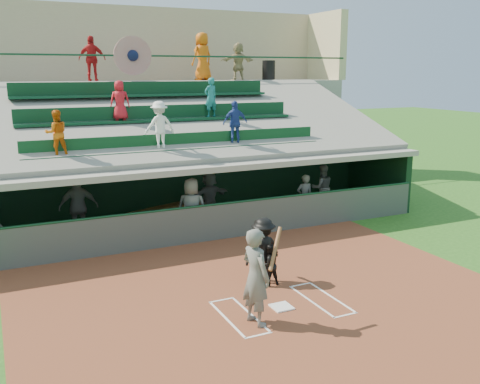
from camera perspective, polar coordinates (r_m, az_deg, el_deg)
name	(u,v)px	position (r m, az deg, el deg)	size (l,w,h in m)	color
ground	(282,308)	(11.84, 4.45, -12.27)	(100.00, 100.00, 0.00)	#265919
dirt_slab	(271,299)	(12.24, 3.28, -11.34)	(11.00, 9.00, 0.02)	brown
home_plate	(282,307)	(11.83, 4.46, -12.11)	(0.43, 0.43, 0.03)	white
batters_box_chalk	(282,307)	(11.83, 4.46, -12.17)	(2.65, 1.85, 0.01)	silver
dugout_floor	(180,227)	(17.64, -6.44, -3.73)	(16.00, 3.50, 0.04)	gray
concourse_slab	(127,136)	(23.58, -11.93, 5.90)	(20.00, 3.00, 4.60)	gray
grandstand	(146,145)	(20.70, -9.99, 4.96)	(20.40, 10.40, 7.80)	#4D524D
batter_at_plate	(256,276)	(10.74, 1.71, -8.99)	(0.94, 0.83, 2.00)	#545752
catcher	(269,265)	(12.79, 3.13, -7.75)	(0.49, 0.38, 1.01)	black
home_umpire	(263,250)	(12.93, 2.49, -6.18)	(1.02, 0.59, 1.58)	black
dugout_bench	(167,212)	(18.70, -7.77, -2.08)	(14.01, 0.42, 0.42)	brown
dugout_player_b	(79,207)	(16.77, -16.83, -1.55)	(1.15, 0.48, 1.96)	#525550
dugout_player_c	(192,208)	(16.15, -5.17, -1.76)	(0.91, 0.59, 1.86)	#50534E
dugout_player_d	(209,196)	(18.02, -3.29, -0.44)	(1.58, 0.50, 1.70)	#565954
dugout_player_e	(305,197)	(18.34, 6.90, -0.52)	(0.57, 0.37, 1.56)	#5A5C57
dugout_player_f	(322,188)	(19.56, 8.74, 0.45)	(0.82, 0.64, 1.68)	#5F625D
trash_bin	(269,70)	(25.53, 3.07, 12.84)	(0.59, 0.59, 0.89)	black
concourse_staff_a	(92,59)	(22.02, -15.50, 13.52)	(1.02, 0.42, 1.74)	#B51417
concourse_staff_b	(202,57)	(23.77, -4.04, 14.21)	(0.99, 0.65, 2.03)	#CB5A0B
concourse_staff_c	(238,62)	(23.96, -0.21, 13.74)	(1.51, 0.48, 1.63)	tan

